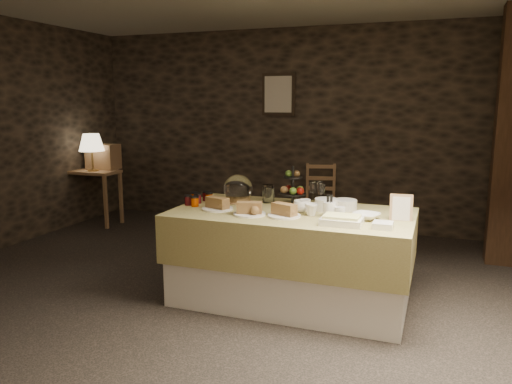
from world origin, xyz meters
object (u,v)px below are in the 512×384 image
(buffet_table, at_px, (291,250))
(timber_column, at_px, (510,138))
(fruit_stand, at_px, (293,189))
(console_table, at_px, (93,180))
(table_lamp, at_px, (91,143))
(chair, at_px, (322,202))
(wine_rack, at_px, (103,157))

(buffet_table, relative_size, timber_column, 0.75)
(buffet_table, bearing_deg, fruit_stand, 104.53)
(buffet_table, height_order, console_table, buffet_table)
(timber_column, bearing_deg, table_lamp, -178.12)
(table_lamp, distance_m, fruit_stand, 3.41)
(chair, bearing_deg, fruit_stand, -99.59)
(buffet_table, bearing_deg, console_table, 153.46)
(buffet_table, bearing_deg, wine_rack, 150.63)
(buffet_table, height_order, chair, chair)
(console_table, relative_size, chair, 1.10)
(console_table, bearing_deg, chair, 13.57)
(buffet_table, distance_m, console_table, 3.67)
(chair, distance_m, timber_column, 2.33)
(table_lamp, relative_size, chair, 0.74)
(console_table, relative_size, fruit_stand, 2.21)
(wine_rack, bearing_deg, buffet_table, -29.37)
(wine_rack, xyz_separation_m, chair, (2.95, 0.54, -0.53))
(buffet_table, bearing_deg, table_lamp, 153.82)
(table_lamp, height_order, fruit_stand, table_lamp)
(wine_rack, height_order, chair, wine_rack)
(wine_rack, relative_size, fruit_stand, 1.25)
(fruit_stand, bearing_deg, table_lamp, 157.82)
(console_table, relative_size, timber_column, 0.28)
(wine_rack, distance_m, chair, 3.05)
(console_table, relative_size, table_lamp, 1.49)
(buffet_table, relative_size, table_lamp, 3.93)
(wine_rack, height_order, timber_column, timber_column)
(console_table, relative_size, wine_rack, 1.76)
(wine_rack, xyz_separation_m, timber_column, (5.00, -0.07, 0.39))
(chair, xyz_separation_m, timber_column, (2.05, -0.61, 0.92))
(wine_rack, relative_size, chair, 0.62)
(fruit_stand, bearing_deg, console_table, 157.37)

